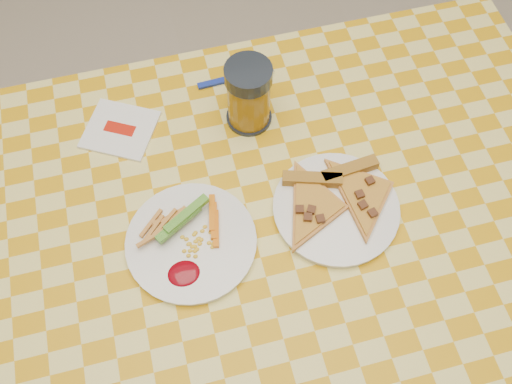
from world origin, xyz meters
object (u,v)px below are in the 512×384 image
table (255,255)px  plate_right (336,209)px  plate_left (191,243)px  drink_glass (249,96)px

table → plate_right: plate_right is taller
plate_left → table: bearing=-9.4°
table → drink_glass: (0.05, 0.25, 0.14)m
plate_left → drink_glass: size_ratio=1.54×
table → plate_left: bearing=170.6°
drink_glass → table: bearing=-101.7°
plate_right → drink_glass: (-0.10, 0.23, 0.06)m
plate_right → plate_left: bearing=179.9°
table → drink_glass: size_ratio=9.09×
table → drink_glass: 0.29m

